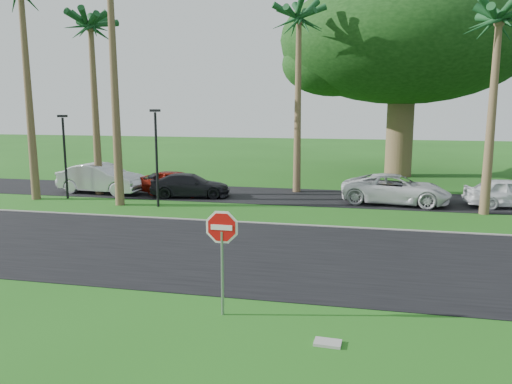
{
  "coord_description": "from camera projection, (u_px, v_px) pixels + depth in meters",
  "views": [
    {
      "loc": [
        3.56,
        -13.58,
        4.82
      ],
      "look_at": [
        -0.07,
        3.38,
        1.8
      ],
      "focal_mm": 35.0,
      "sensor_mm": 36.0,
      "label": 1
    }
  ],
  "objects": [
    {
      "name": "stop_sign_near",
      "position": [
        222.0,
        241.0,
        11.35
      ],
      "size": [
        1.05,
        0.07,
        2.62
      ],
      "color": "gray",
      "rests_on": "ground"
    },
    {
      "name": "ground",
      "position": [
        234.0,
        272.0,
        14.64
      ],
      "size": [
        120.0,
        120.0,
        0.0
      ],
      "primitive_type": "plane",
      "color": "#1C5314",
      "rests_on": "ground"
    },
    {
      "name": "parking_strip",
      "position": [
        293.0,
        196.0,
        26.68
      ],
      "size": [
        120.0,
        5.0,
        0.02
      ],
      "primitive_type": "cube",
      "color": "black",
      "rests_on": "ground"
    },
    {
      "name": "palm_center",
      "position": [
        299.0,
        23.0,
        26.56
      ],
      "size": [
        5.0,
        5.0,
        10.5
      ],
      "color": "brown",
      "rests_on": "ground"
    },
    {
      "name": "curb",
      "position": [
        271.0,
        224.0,
        20.47
      ],
      "size": [
        120.0,
        0.12,
        0.06
      ],
      "primitive_type": "cube",
      "color": "gray",
      "rests_on": "ground"
    },
    {
      "name": "car_pickup",
      "position": [
        510.0,
        193.0,
        23.72
      ],
      "size": [
        4.27,
        2.2,
        1.39
      ],
      "primitive_type": "imported",
      "rotation": [
        0.0,
        0.0,
        1.71
      ],
      "color": "white",
      "rests_on": "ground"
    },
    {
      "name": "utility_slab",
      "position": [
        328.0,
        343.0,
        10.2
      ],
      "size": [
        0.57,
        0.38,
        0.06
      ],
      "primitive_type": "cube",
      "rotation": [
        0.0,
        0.0,
        -0.06
      ],
      "color": "#979690",
      "rests_on": "ground"
    },
    {
      "name": "streetlight_left",
      "position": [
        65.0,
        151.0,
        25.74
      ],
      "size": [
        0.45,
        0.25,
        4.34
      ],
      "color": "black",
      "rests_on": "ground"
    },
    {
      "name": "car_minivan",
      "position": [
        396.0,
        189.0,
        24.59
      ],
      "size": [
        5.45,
        2.96,
        1.45
      ],
      "primitive_type": "imported",
      "rotation": [
        0.0,
        0.0,
        1.46
      ],
      "color": "silver",
      "rests_on": "ground"
    },
    {
      "name": "car_dark",
      "position": [
        190.0,
        186.0,
        26.47
      ],
      "size": [
        4.46,
        2.43,
        1.23
      ],
      "primitive_type": "imported",
      "rotation": [
        0.0,
        0.0,
        1.75
      ],
      "color": "black",
      "rests_on": "ground"
    },
    {
      "name": "car_silver",
      "position": [
        102.0,
        179.0,
        27.58
      ],
      "size": [
        5.08,
        2.22,
        1.62
      ],
      "primitive_type": "imported",
      "rotation": [
        0.0,
        0.0,
        1.47
      ],
      "color": "#ACAFB3",
      "rests_on": "ground"
    },
    {
      "name": "car_red",
      "position": [
        176.0,
        183.0,
        27.09
      ],
      "size": [
        4.04,
        1.92,
        1.33
      ],
      "primitive_type": "imported",
      "rotation": [
        0.0,
        0.0,
        1.48
      ],
      "color": "maroon",
      "rests_on": "ground"
    },
    {
      "name": "palm_right_near",
      "position": [
        499.0,
        24.0,
        21.01
      ],
      "size": [
        5.0,
        5.0,
        9.5
      ],
      "color": "brown",
      "rests_on": "ground"
    },
    {
      "name": "canopy_tree",
      "position": [
        404.0,
        42.0,
        33.06
      ],
      "size": [
        16.5,
        16.5,
        13.12
      ],
      "color": "brown",
      "rests_on": "ground"
    },
    {
      "name": "streetlight_right",
      "position": [
        156.0,
        152.0,
        23.61
      ],
      "size": [
        0.45,
        0.25,
        4.64
      ],
      "color": "black",
      "rests_on": "ground"
    },
    {
      "name": "road",
      "position": [
        249.0,
        252.0,
        16.57
      ],
      "size": [
        120.0,
        8.0,
        0.02
      ],
      "primitive_type": "cube",
      "color": "black",
      "rests_on": "ground"
    },
    {
      "name": "palm_left_mid",
      "position": [
        91.0,
        30.0,
        25.91
      ],
      "size": [
        5.0,
        5.0,
        10.0
      ],
      "color": "brown",
      "rests_on": "ground"
    }
  ]
}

